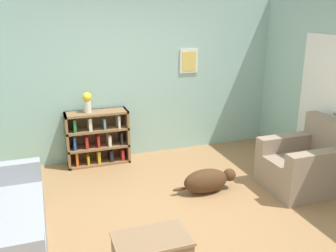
{
  "coord_description": "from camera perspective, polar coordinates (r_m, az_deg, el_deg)",
  "views": [
    {
      "loc": [
        -1.42,
        -3.65,
        2.42
      ],
      "look_at": [
        0.0,
        0.4,
        1.05
      ],
      "focal_mm": 40.0,
      "sensor_mm": 36.0,
      "label": 1
    }
  ],
  "objects": [
    {
      "name": "bookshelf",
      "position": [
        6.08,
        -10.72,
        -1.86
      ],
      "size": [
        0.98,
        0.33,
        0.86
      ],
      "color": "olive",
      "rests_on": "ground_plane"
    },
    {
      "name": "wall_back",
      "position": [
        6.17,
        -5.72,
        7.18
      ],
      "size": [
        5.6,
        0.13,
        2.6
      ],
      "color": "#93BCB2",
      "rests_on": "ground_plane"
    },
    {
      "name": "dog",
      "position": [
        5.16,
        6.03,
        -8.26
      ],
      "size": [
        0.91,
        0.3,
        0.33
      ],
      "color": "#472D19",
      "rests_on": "ground_plane"
    },
    {
      "name": "ground_plane",
      "position": [
        4.6,
        1.7,
        -14.03
      ],
      "size": [
        14.0,
        14.0,
        0.0
      ],
      "primitive_type": "plane",
      "color": "#997047"
    },
    {
      "name": "vase",
      "position": [
        5.86,
        -12.21,
        3.71
      ],
      "size": [
        0.14,
        0.14,
        0.32
      ],
      "color": "silver",
      "rests_on": "bookshelf"
    },
    {
      "name": "recliner_chair",
      "position": [
        5.51,
        20.29,
        -5.54
      ],
      "size": [
        0.99,
        0.85,
        0.97
      ],
      "color": "gray",
      "rests_on": "ground_plane"
    }
  ]
}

